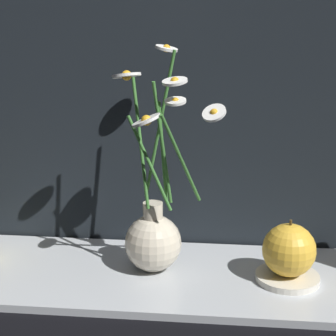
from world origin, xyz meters
name	(u,v)px	position (x,y,z in m)	size (l,w,h in m)	color
ground_plane	(175,280)	(0.00, 0.00, 0.00)	(6.00, 6.00, 0.00)	black
shelf	(175,277)	(0.00, 0.00, 0.01)	(0.88, 0.25, 0.01)	#B2B7BC
vase_with_flowers	(154,231)	(-0.03, 0.01, 0.08)	(0.18, 0.15, 0.35)	beige
saucer_plate	(287,277)	(0.17, -0.01, 0.02)	(0.10, 0.10, 0.01)	silver
orange_fruit	(289,250)	(0.17, -0.01, 0.06)	(0.08, 0.08, 0.09)	gold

